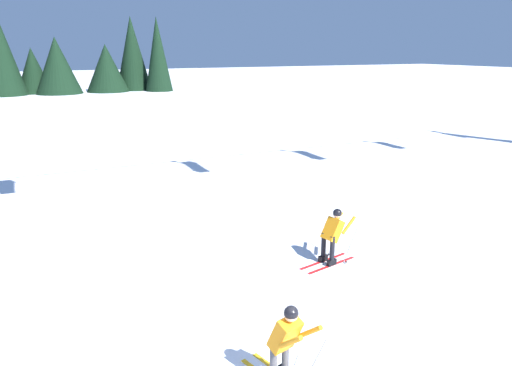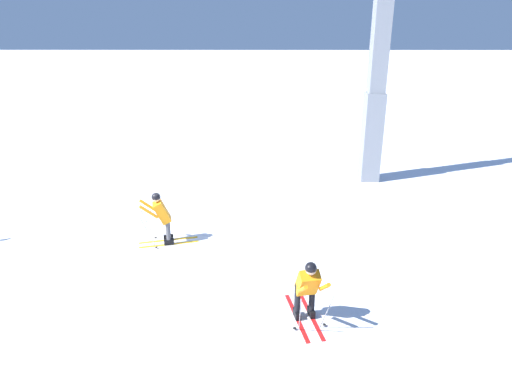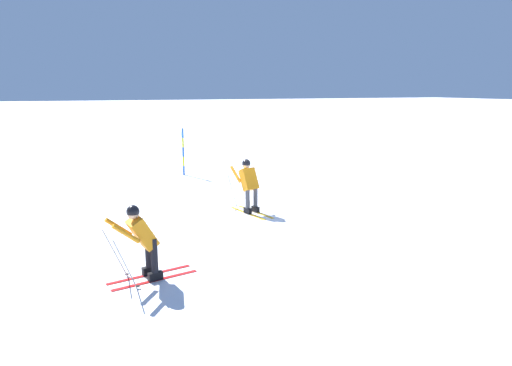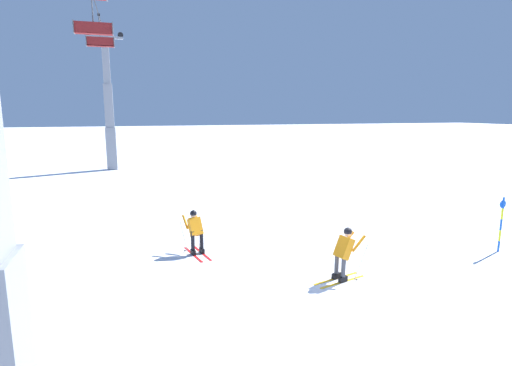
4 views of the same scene
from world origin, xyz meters
name	(u,v)px [view 3 (image 3 of 4)]	position (x,y,z in m)	size (l,w,h in m)	color
ground_plane	(230,209)	(0.00, 0.00, 0.00)	(260.00, 260.00, 0.00)	white
skier_carving_main	(249,182)	(-0.42, 0.51, 0.91)	(0.92, 1.74, 1.70)	yellow
trail_marker_pole	(183,150)	(0.06, -5.97, 1.07)	(0.07, 0.28, 1.97)	blue
skier_distant_uphill	(142,237)	(3.19, 4.32, 0.87)	(1.75, 0.87, 1.64)	red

